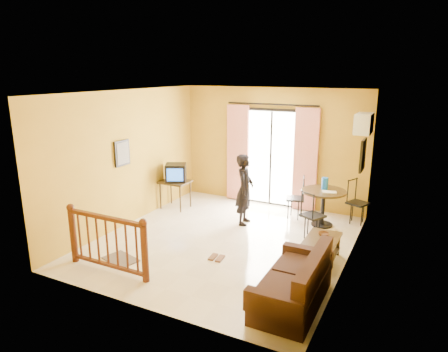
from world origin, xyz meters
The scene contains 19 objects.
ground centered at (0.00, 0.00, 0.00)m, with size 5.00×5.00×0.00m, color beige.
room_shell centered at (0.00, 0.00, 1.70)m, with size 5.00×5.00×5.00m.
balcony_door centered at (0.00, 2.43, 1.19)m, with size 2.25×0.14×2.46m.
tv_table centered at (-1.90, 1.19, 0.58)m, with size 0.66×0.55×0.66m.
television centered at (-1.87, 1.19, 0.87)m, with size 0.60×0.58×0.41m.
picture_left centered at (-2.22, -0.20, 1.55)m, with size 0.05×0.42×0.52m.
dining_table centered at (1.47, 1.66, 0.61)m, with size 0.92×0.92×0.77m.
water_jug centered at (1.46, 1.75, 0.89)m, with size 0.13×0.13×0.25m, color blue.
serving_tray centered at (1.60, 1.56, 0.78)m, with size 0.28×0.18×0.02m, color beige.
dining_chairs centered at (1.46, 1.61, 0.00)m, with size 1.79×1.71×0.95m.
air_conditioner centered at (2.09, 1.95, 2.15)m, with size 0.31×0.60×0.40m.
botanical_print centered at (2.22, 1.30, 1.65)m, with size 0.05×0.50×0.60m.
coffee_table centered at (1.85, -0.05, 0.28)m, with size 0.53×0.95×0.42m.
bowl centered at (1.85, 0.11, 0.45)m, with size 0.19×0.19×0.06m, color #50301B.
sofa centered at (1.85, -1.47, 0.29)m, with size 0.77×1.64×0.79m.
standing_person centered at (-0.04, 1.02, 0.75)m, with size 0.55×0.36×1.50m, color black.
stair_balustrade centered at (-1.15, -1.90, 0.56)m, with size 1.63×0.13×1.04m.
doormat centered at (-1.24, -1.52, 0.01)m, with size 0.60×0.40×0.02m, color #574D45.
sandals centered at (0.21, -0.72, 0.01)m, with size 0.27×0.26×0.03m.
Camera 1 is at (3.20, -6.32, 3.16)m, focal length 32.00 mm.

